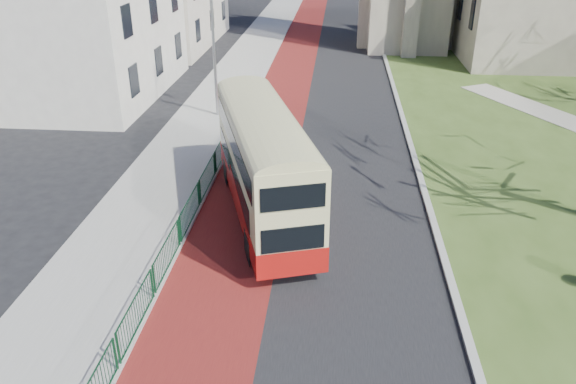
# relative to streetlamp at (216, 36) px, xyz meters

# --- Properties ---
(ground) EXTENTS (160.00, 160.00, 0.00)m
(ground) POSITION_rel_streetlamp_xyz_m (4.35, -18.00, -4.59)
(ground) COLOR black
(ground) RESTS_ON ground
(road_carriageway) EXTENTS (9.00, 120.00, 0.01)m
(road_carriageway) POSITION_rel_streetlamp_xyz_m (5.85, 2.00, -4.59)
(road_carriageway) COLOR black
(road_carriageway) RESTS_ON ground
(bus_lane) EXTENTS (3.40, 120.00, 0.01)m
(bus_lane) POSITION_rel_streetlamp_xyz_m (3.15, 2.00, -4.59)
(bus_lane) COLOR #591414
(bus_lane) RESTS_ON ground
(pavement_west) EXTENTS (4.00, 120.00, 0.12)m
(pavement_west) POSITION_rel_streetlamp_xyz_m (-0.65, 2.00, -4.53)
(pavement_west) COLOR gray
(pavement_west) RESTS_ON ground
(kerb_west) EXTENTS (0.25, 120.00, 0.13)m
(kerb_west) POSITION_rel_streetlamp_xyz_m (1.35, 2.00, -4.53)
(kerb_west) COLOR #999993
(kerb_west) RESTS_ON ground
(kerb_east) EXTENTS (0.25, 80.00, 0.13)m
(kerb_east) POSITION_rel_streetlamp_xyz_m (10.45, 4.00, -4.53)
(kerb_east) COLOR #999993
(kerb_east) RESTS_ON ground
(pedestrian_railing) EXTENTS (0.07, 24.00, 1.12)m
(pedestrian_railing) POSITION_rel_streetlamp_xyz_m (1.40, -14.00, -4.04)
(pedestrian_railing) COLOR #0E3D21
(pedestrian_railing) RESTS_ON ground
(streetlamp) EXTENTS (2.13, 0.18, 8.00)m
(streetlamp) POSITION_rel_streetlamp_xyz_m (0.00, 0.00, 0.00)
(streetlamp) COLOR gray
(streetlamp) RESTS_ON pavement_west
(bus) EXTENTS (5.08, 9.98, 4.08)m
(bus) POSITION_rel_streetlamp_xyz_m (4.05, -11.59, -2.27)
(bus) COLOR #9A110E
(bus) RESTS_ON ground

